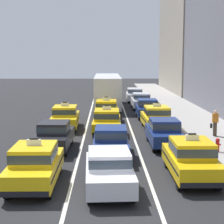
{
  "coord_description": "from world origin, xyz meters",
  "views": [
    {
      "loc": [
        -0.23,
        -13.08,
        5.1
      ],
      "look_at": [
        0.25,
        13.82,
        1.3
      ],
      "focal_mm": 62.57,
      "sensor_mm": 36.0,
      "label": 1
    }
  ],
  "objects_px": {
    "taxi_left_nearest": "(35,164)",
    "bus_center_fifth": "(107,90)",
    "sedan_right_sixth": "(135,94)",
    "fire_hydrant": "(218,144)",
    "sedan_center_second": "(111,141)",
    "taxi_left_third": "(65,117)",
    "sedan_right_fourth": "(147,108)",
    "sedan_right_second": "(164,132)",
    "taxi_center_sixth": "(108,91)",
    "sedan_right_fifth": "(141,100)",
    "taxi_right_third": "(157,117)",
    "pedestrian_by_storefront": "(215,123)",
    "sedan_left_second": "(54,135)",
    "sedan_center_nearest": "(109,169)",
    "taxi_center_fourth": "(106,110)",
    "taxi_right_nearest": "(191,158)",
    "taxi_center_third": "(107,121)"
  },
  "relations": [
    {
      "from": "pedestrian_by_storefront",
      "to": "sedan_right_fourth",
      "type": "bearing_deg",
      "value": 111.69
    },
    {
      "from": "taxi_center_fourth",
      "to": "bus_center_fifth",
      "type": "xyz_separation_m",
      "value": [
        0.13,
        8.53,
        0.94
      ]
    },
    {
      "from": "taxi_left_nearest",
      "to": "taxi_center_sixth",
      "type": "height_order",
      "value": "same"
    },
    {
      "from": "taxi_right_nearest",
      "to": "sedan_right_fifth",
      "type": "bearing_deg",
      "value": 90.17
    },
    {
      "from": "taxi_center_sixth",
      "to": "taxi_left_third",
      "type": "bearing_deg",
      "value": -98.28
    },
    {
      "from": "sedan_right_fifth",
      "to": "taxi_center_fourth",
      "type": "bearing_deg",
      "value": -115.9
    },
    {
      "from": "taxi_left_nearest",
      "to": "sedan_right_fourth",
      "type": "height_order",
      "value": "taxi_left_nearest"
    },
    {
      "from": "taxi_left_third",
      "to": "sedan_right_sixth",
      "type": "relative_size",
      "value": 1.06
    },
    {
      "from": "taxi_center_sixth",
      "to": "bus_center_fifth",
      "type": "bearing_deg",
      "value": -90.59
    },
    {
      "from": "sedan_right_sixth",
      "to": "taxi_right_third",
      "type": "bearing_deg",
      "value": -89.17
    },
    {
      "from": "taxi_right_nearest",
      "to": "sedan_right_fifth",
      "type": "distance_m",
      "value": 22.27
    },
    {
      "from": "taxi_right_third",
      "to": "pedestrian_by_storefront",
      "type": "height_order",
      "value": "taxi_right_third"
    },
    {
      "from": "sedan_left_second",
      "to": "sedan_center_second",
      "type": "relative_size",
      "value": 1.01
    },
    {
      "from": "sedan_center_nearest",
      "to": "taxi_right_third",
      "type": "relative_size",
      "value": 0.95
    },
    {
      "from": "taxi_center_sixth",
      "to": "taxi_right_nearest",
      "type": "distance_m",
      "value": 33.51
    },
    {
      "from": "sedan_center_nearest",
      "to": "taxi_left_third",
      "type": "bearing_deg",
      "value": 102.99
    },
    {
      "from": "sedan_right_fourth",
      "to": "bus_center_fifth",
      "type": "bearing_deg",
      "value": 115.42
    },
    {
      "from": "sedan_center_second",
      "to": "taxi_right_third",
      "type": "height_order",
      "value": "taxi_right_third"
    },
    {
      "from": "taxi_right_third",
      "to": "sedan_right_fourth",
      "type": "relative_size",
      "value": 1.06
    },
    {
      "from": "taxi_left_third",
      "to": "sedan_right_fifth",
      "type": "height_order",
      "value": "taxi_left_third"
    },
    {
      "from": "taxi_left_third",
      "to": "sedan_right_fourth",
      "type": "relative_size",
      "value": 1.06
    },
    {
      "from": "taxi_left_third",
      "to": "taxi_right_third",
      "type": "bearing_deg",
      "value": -3.09
    },
    {
      "from": "taxi_left_nearest",
      "to": "bus_center_fifth",
      "type": "relative_size",
      "value": 0.41
    },
    {
      "from": "taxi_center_fourth",
      "to": "taxi_left_nearest",
      "type": "bearing_deg",
      "value": -100.29
    },
    {
      "from": "sedan_right_sixth",
      "to": "sedan_right_fourth",
      "type": "bearing_deg",
      "value": -89.12
    },
    {
      "from": "sedan_center_second",
      "to": "taxi_center_sixth",
      "type": "xyz_separation_m",
      "value": [
        0.04,
        29.83,
        0.03
      ]
    },
    {
      "from": "sedan_center_second",
      "to": "taxi_center_third",
      "type": "relative_size",
      "value": 0.94
    },
    {
      "from": "taxi_left_third",
      "to": "sedan_right_fourth",
      "type": "xyz_separation_m",
      "value": [
        6.41,
        5.12,
        -0.03
      ]
    },
    {
      "from": "taxi_center_sixth",
      "to": "taxi_right_third",
      "type": "height_order",
      "value": "same"
    },
    {
      "from": "fire_hydrant",
      "to": "sedan_center_nearest",
      "type": "bearing_deg",
      "value": -136.69
    },
    {
      "from": "sedan_center_second",
      "to": "sedan_right_fifth",
      "type": "distance_m",
      "value": 19.03
    },
    {
      "from": "taxi_left_third",
      "to": "sedan_center_second",
      "type": "distance_m",
      "value": 8.61
    },
    {
      "from": "taxi_left_third",
      "to": "sedan_center_nearest",
      "type": "distance_m",
      "value": 13.3
    },
    {
      "from": "taxi_center_sixth",
      "to": "taxi_center_fourth",
      "type": "bearing_deg",
      "value": -90.73
    },
    {
      "from": "taxi_right_nearest",
      "to": "sedan_right_fifth",
      "type": "height_order",
      "value": "taxi_right_nearest"
    },
    {
      "from": "sedan_right_second",
      "to": "bus_center_fifth",
      "type": "bearing_deg",
      "value": 100.13
    },
    {
      "from": "sedan_center_second",
      "to": "taxi_left_nearest",
      "type": "bearing_deg",
      "value": -125.42
    },
    {
      "from": "taxi_left_third",
      "to": "pedestrian_by_storefront",
      "type": "height_order",
      "value": "taxi_left_third"
    },
    {
      "from": "sedan_center_nearest",
      "to": "sedan_right_sixth",
      "type": "xyz_separation_m",
      "value": [
        3.24,
        29.9,
        0.0
      ]
    },
    {
      "from": "taxi_left_third",
      "to": "sedan_right_second",
      "type": "xyz_separation_m",
      "value": [
        6.23,
        -5.55,
        -0.03
      ]
    },
    {
      "from": "sedan_left_second",
      "to": "taxi_right_nearest",
      "type": "height_order",
      "value": "taxi_right_nearest"
    },
    {
      "from": "sedan_right_fourth",
      "to": "pedestrian_by_storefront",
      "type": "relative_size",
      "value": 2.64
    },
    {
      "from": "pedestrian_by_storefront",
      "to": "sedan_left_second",
      "type": "bearing_deg",
      "value": -162.89
    },
    {
      "from": "sedan_center_nearest",
      "to": "pedestrian_by_storefront",
      "type": "bearing_deg",
      "value": 54.75
    },
    {
      "from": "sedan_right_fifth",
      "to": "sedan_right_sixth",
      "type": "bearing_deg",
      "value": 91.58
    },
    {
      "from": "sedan_right_sixth",
      "to": "fire_hydrant",
      "type": "distance_m",
      "value": 24.59
    },
    {
      "from": "bus_center_fifth",
      "to": "pedestrian_by_storefront",
      "type": "distance_m",
      "value": 16.9
    },
    {
      "from": "taxi_center_third",
      "to": "taxi_right_nearest",
      "type": "height_order",
      "value": "same"
    },
    {
      "from": "sedan_right_second",
      "to": "fire_hydrant",
      "type": "bearing_deg",
      "value": -38.04
    },
    {
      "from": "sedan_right_fifth",
      "to": "fire_hydrant",
      "type": "bearing_deg",
      "value": -82.63
    }
  ]
}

